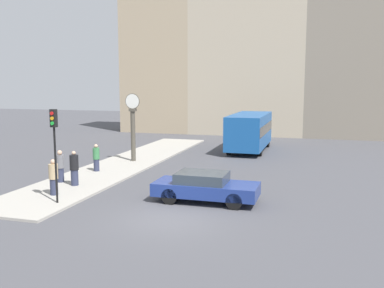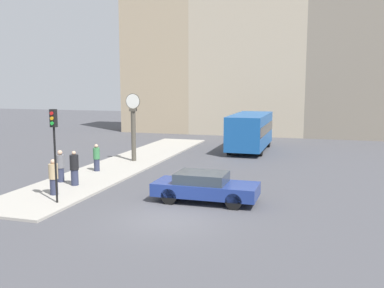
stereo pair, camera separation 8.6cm
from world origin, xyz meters
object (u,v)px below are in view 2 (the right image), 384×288
Objects in this scene: street_clock at (133,127)px; pedestrian_tan_coat at (54,177)px; sedan_car at (205,186)px; traffic_light_near at (54,137)px; pedestrian_grey_jacket at (60,166)px; bus_distant at (250,130)px; pedestrian_green_hoodie at (97,158)px; pedestrian_black_jacket at (74,168)px.

street_clock is 9.29m from pedestrian_tan_coat.
traffic_light_near is at bearing -158.42° from sedan_car.
sedan_car is 2.74× the size of pedestrian_grey_jacket.
sedan_car is at bearing -88.30° from bus_distant.
bus_distant is 4.72× the size of pedestrian_green_hoodie.
bus_distant is 1.87× the size of traffic_light_near.
pedestrian_green_hoodie is (-0.83, 5.44, -0.03)m from pedestrian_tan_coat.
pedestrian_black_jacket is (0.05, -7.26, -1.39)m from street_clock.
traffic_light_near is 7.11m from pedestrian_green_hoodie.
bus_distant reaches higher than pedestrian_green_hoodie.
street_clock is at bearing -132.01° from bus_distant.
traffic_light_near is 2.40× the size of pedestrian_grey_jacket.
pedestrian_grey_jacket reaches higher than pedestrian_tan_coat.
pedestrian_tan_coat reaches higher than pedestrian_green_hoodie.
street_clock reaches higher than bus_distant.
pedestrian_tan_coat is 5.50m from pedestrian_green_hoodie.
pedestrian_grey_jacket reaches higher than pedestrian_green_hoodie.
bus_distant is 16.11m from pedestrian_grey_jacket.
pedestrian_green_hoodie is at bearing 83.03° from pedestrian_grey_jacket.
bus_distant is at bearing 65.81° from pedestrian_black_jacket.
street_clock reaches higher than pedestrian_black_jacket.
pedestrian_green_hoodie is (-0.68, -3.74, -1.48)m from street_clock.
pedestrian_black_jacket is (-1.02, 3.03, -2.01)m from traffic_light_near.
bus_distant is at bearing 91.70° from sedan_car.
traffic_light_near is at bearing -84.10° from street_clock.
traffic_light_near is at bearing -107.45° from bus_distant.
pedestrian_black_jacket reaches higher than sedan_car.
street_clock is 2.66× the size of pedestrian_grey_jacket.
pedestrian_black_jacket is 1.10× the size of pedestrian_green_hoodie.
traffic_light_near is at bearing -71.48° from pedestrian_black_jacket.
pedestrian_tan_coat is at bearing -111.36° from bus_distant.
sedan_car is 1.03× the size of street_clock.
pedestrian_grey_jacket is (-1.06, -6.82, -1.43)m from street_clock.
street_clock is at bearing 90.92° from pedestrian_tan_coat.
bus_distant is at bearing 56.64° from pedestrian_green_hoodie.
pedestrian_grey_jacket is at bearing -96.97° from pedestrian_green_hoodie.
traffic_light_near reaches higher than pedestrian_grey_jacket.
pedestrian_grey_jacket is (-1.11, 0.44, -0.03)m from pedestrian_black_jacket.
traffic_light_near reaches higher than bus_distant.
pedestrian_black_jacket is at bearing 108.52° from traffic_light_near.
bus_distant is 4.52× the size of pedestrian_tan_coat.
pedestrian_tan_coat is (-6.91, -1.25, 0.24)m from sedan_car.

